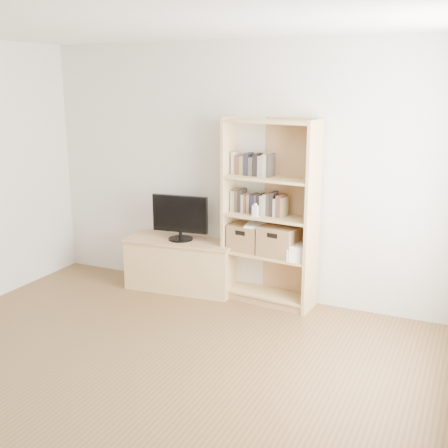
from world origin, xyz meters
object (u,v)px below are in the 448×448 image
Objects in this scene: laptop at (261,226)px; television at (180,218)px; bookshelf at (269,213)px; tv_stand at (181,265)px; baby_monitor at (255,211)px; basket_left at (247,237)px; basket_right at (279,241)px.

television is at bearing 173.43° from laptop.
bookshelf is 0.16m from laptop.
tv_stand is 10.67× the size of baby_monitor.
basket_left is at bearing -0.27° from tv_stand.
bookshelf reaches higher than laptop.
basket_left is (-0.14, 0.11, -0.31)m from baby_monitor.
basket_right is 1.18× the size of laptop.
laptop reaches higher than basket_left.
laptop is (0.90, 0.04, 0.54)m from tv_stand.
television is at bearing -177.32° from baby_monitor.
television is at bearing -171.57° from bookshelf.
laptop is (-0.08, -0.01, -0.13)m from bookshelf.
television is at bearing 0.00° from tv_stand.
bookshelf is (0.98, 0.05, 0.67)m from tv_stand.
laptop is at bearing 74.37° from baby_monitor.
baby_monitor reaches higher than basket_left.
television is 1.11m from basket_right.
basket_right is (1.10, 0.04, -0.13)m from television.
laptop is (-0.19, 0.01, 0.13)m from basket_right.
laptop is (0.90, 0.04, 0.00)m from television.
television is (0.00, 0.00, 0.53)m from tv_stand.
baby_monitor is 0.19m from laptop.
bookshelf is 3.05× the size of television.
television is (-0.98, -0.05, -0.14)m from bookshelf.
baby_monitor is (0.87, -0.04, 0.70)m from tv_stand.
tv_stand is 1.90× the size of television.
basket_right is at bearing -10.78° from laptop.
bookshelf is 0.29m from basket_right.
basket_left is 0.22m from laptop.
basket_right is (0.36, -0.03, 0.01)m from basket_left.
television is 1.68× the size of basket_right.
basket_left is 0.36m from basket_right.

